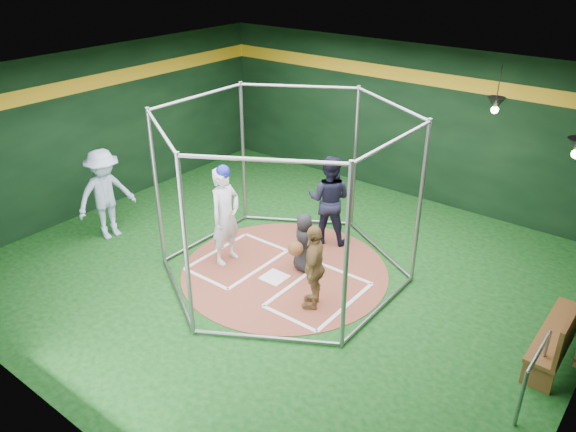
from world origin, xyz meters
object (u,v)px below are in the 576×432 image
Objects in this scene: batter_figure at (225,215)px; umpire at (329,199)px; dugout_bench at (565,328)px; visitor_leopard at (314,266)px.

batter_figure is 1.07× the size of umpire.
dugout_bench is at bearing 149.66° from umpire.
batter_figure is 5.82m from dugout_bench.
umpire is 4.76m from dugout_bench.
umpire is at bearing 59.58° from batter_figure.
batter_figure is at bearing 39.87° from umpire.
dugout_bench is (3.60, 1.12, -0.21)m from visitor_leopard.
dugout_bench is (5.73, 0.94, -0.42)m from batter_figure.
batter_figure reaches higher than umpire.
umpire reaches higher than dugout_bench.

